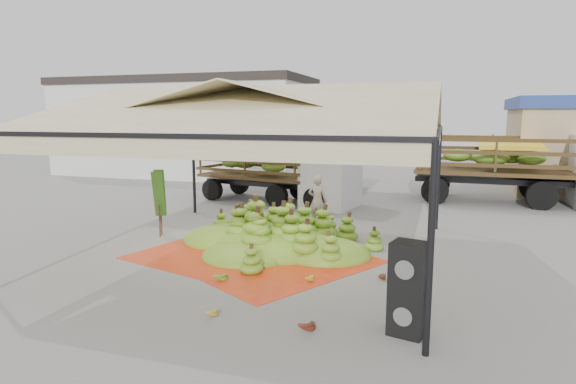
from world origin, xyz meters
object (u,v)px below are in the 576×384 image
(vendor, at_px, (317,201))
(truck_right, at_px, (530,161))
(speaker_stack, at_px, (408,289))
(truck_left, at_px, (283,169))
(banana_heap, at_px, (275,226))

(vendor, bearing_deg, truck_right, -134.45)
(speaker_stack, relative_size, vendor, 0.91)
(truck_right, bearing_deg, truck_left, -162.41)
(truck_left, bearing_deg, banana_heap, -61.99)
(banana_heap, distance_m, truck_left, 6.63)
(vendor, height_order, truck_left, truck_left)
(speaker_stack, distance_m, vendor, 7.27)
(speaker_stack, relative_size, truck_right, 0.19)
(banana_heap, xyz_separation_m, vendor, (0.42, 2.64, 0.22))
(vendor, height_order, truck_right, truck_right)
(speaker_stack, bearing_deg, banana_heap, 145.45)
(truck_left, xyz_separation_m, truck_right, (8.96, 2.57, 0.30))
(speaker_stack, height_order, vendor, vendor)
(truck_left, bearing_deg, truck_right, 27.31)
(truck_left, bearing_deg, vendor, -46.44)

